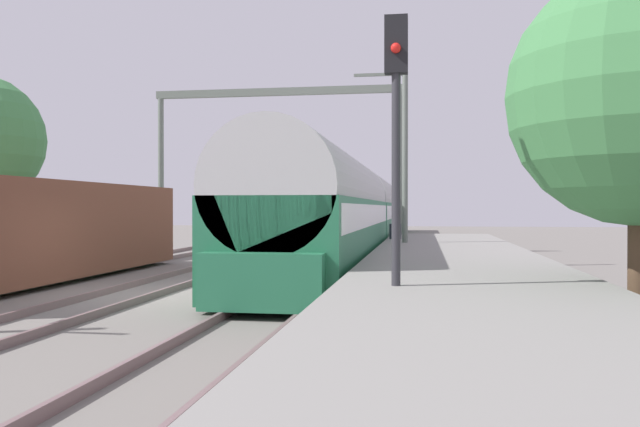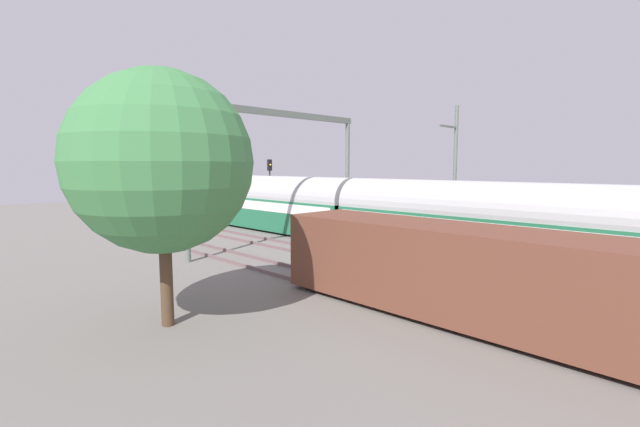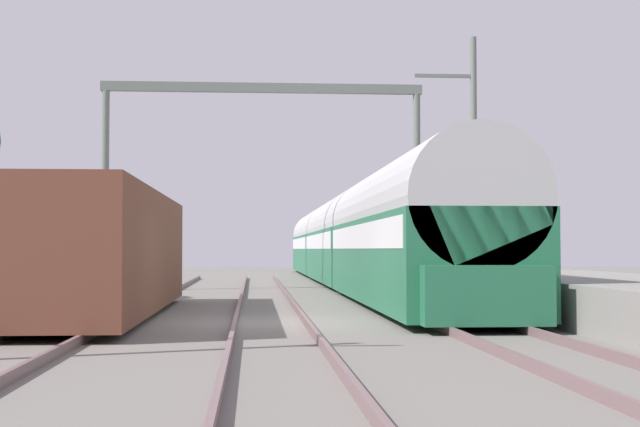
{
  "view_description": "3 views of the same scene",
  "coord_description": "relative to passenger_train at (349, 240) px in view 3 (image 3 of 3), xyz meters",
  "views": [
    {
      "loc": [
        6.91,
        -15.08,
        2.12
      ],
      "look_at": [
        3.89,
        4.0,
        1.95
      ],
      "focal_mm": 36.57,
      "sensor_mm": 36.0,
      "label": 1
    },
    {
      "loc": [
        -15.96,
        -3.74,
        4.68
      ],
      "look_at": [
        -0.89,
        11.32,
        2.33
      ],
      "focal_mm": 24.09,
      "sensor_mm": 36.0,
      "label": 2
    },
    {
      "loc": [
        -0.37,
        -19.92,
        1.56
      ],
      "look_at": [
        1.95,
        12.38,
        2.79
      ],
      "focal_mm": 52.59,
      "sensor_mm": 36.0,
      "label": 3
    }
  ],
  "objects": [
    {
      "name": "track_far_west",
      "position": [
        -7.79,
        -21.43,
        -1.89
      ],
      "size": [
        1.52,
        60.0,
        0.16
      ],
      "color": "#6E5557",
      "rests_on": "ground"
    },
    {
      "name": "track_east",
      "position": [
        0.0,
        -21.43,
        -1.89
      ],
      "size": [
        1.52,
        60.0,
        0.16
      ],
      "color": "#6E5557",
      "rests_on": "ground"
    },
    {
      "name": "passenger_train",
      "position": [
        0.0,
        0.0,
        0.0
      ],
      "size": [
        2.93,
        49.2,
        3.82
      ],
      "color": "#236B47",
      "rests_on": "ground"
    },
    {
      "name": "catenary_pole_east_mid",
      "position": [
        2.35,
        -13.55,
        2.18
      ],
      "size": [
        1.9,
        0.2,
        8.0
      ],
      "color": "slate",
      "rests_on": "ground"
    },
    {
      "name": "freight_car",
      "position": [
        -7.79,
        -19.42,
        -0.5
      ],
      "size": [
        2.8,
        13.0,
        2.7
      ],
      "color": "brown",
      "rests_on": "ground"
    },
    {
      "name": "person_crossing",
      "position": [
        1.96,
        -11.07,
        -0.94
      ],
      "size": [
        0.45,
        0.34,
        1.73
      ],
      "rotation": [
        0.0,
        0.0,
        6.01
      ],
      "color": "black",
      "rests_on": "ground"
    },
    {
      "name": "ground",
      "position": [
        -3.89,
        -21.43,
        -1.97
      ],
      "size": [
        120.0,
        120.0,
        0.0
      ],
      "primitive_type": "plane",
      "color": "slate"
    },
    {
      "name": "platform",
      "position": [
        3.82,
        -19.43,
        -1.52
      ],
      "size": [
        4.4,
        28.0,
        0.9
      ],
      "color": "gray",
      "rests_on": "ground"
    },
    {
      "name": "catenary_gantry",
      "position": [
        -3.89,
        -5.94,
        3.63
      ],
      "size": [
        12.19,
        0.28,
        7.86
      ],
      "color": "slate",
      "rests_on": "ground"
    },
    {
      "name": "track_west",
      "position": [
        -3.89,
        -21.43,
        -1.89
      ],
      "size": [
        1.52,
        60.0,
        0.16
      ],
      "color": "#6E5557",
      "rests_on": "ground"
    },
    {
      "name": "railway_signal_far",
      "position": [
        1.92,
        2.35,
        1.36
      ],
      "size": [
        0.36,
        0.3,
        5.23
      ],
      "color": "#2D2D33",
      "rests_on": "ground"
    }
  ]
}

